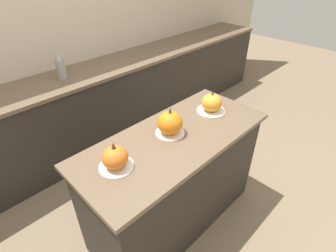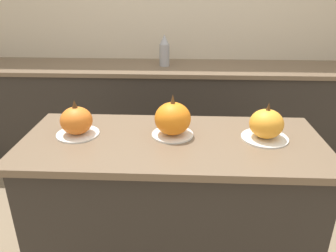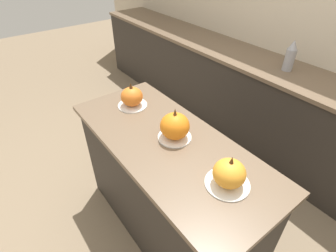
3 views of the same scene
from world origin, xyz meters
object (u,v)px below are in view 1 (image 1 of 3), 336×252
at_px(pumpkin_cake_center, 170,123).
at_px(bottle_tall, 60,66).
at_px(pumpkin_cake_left, 115,158).
at_px(pumpkin_cake_right, 212,103).

bearing_deg(pumpkin_cake_center, bottle_tall, 94.87).
xyz_separation_m(pumpkin_cake_left, bottle_tall, (0.36, 1.39, 0.09)).
xyz_separation_m(pumpkin_cake_right, bottle_tall, (-0.58, 1.40, 0.09)).
bearing_deg(bottle_tall, pumpkin_cake_left, -104.56).
bearing_deg(pumpkin_cake_right, pumpkin_cake_center, 177.65).
distance_m(pumpkin_cake_center, pumpkin_cake_right, 0.46).
xyz_separation_m(pumpkin_cake_left, pumpkin_cake_center, (0.48, 0.02, 0.01)).
xyz_separation_m(pumpkin_cake_center, bottle_tall, (-0.12, 1.38, 0.08)).
height_order(pumpkin_cake_left, pumpkin_cake_center, pumpkin_cake_center).
bearing_deg(pumpkin_cake_right, bottle_tall, 112.43).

